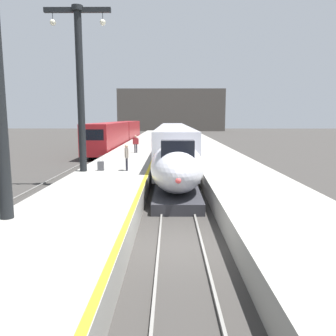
% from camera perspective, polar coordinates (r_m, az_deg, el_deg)
% --- Properties ---
extents(ground_plane, '(260.00, 260.00, 0.00)m').
position_cam_1_polar(ground_plane, '(11.82, 2.17, -13.40)').
color(ground_plane, '#33302D').
extents(platform_left, '(4.80, 110.00, 1.05)m').
position_cam_1_polar(platform_left, '(36.10, -5.51, 2.34)').
color(platform_left, gray).
rests_on(platform_left, ground).
extents(platform_right, '(4.80, 110.00, 1.05)m').
position_cam_1_polar(platform_right, '(36.19, 7.36, 2.32)').
color(platform_right, gray).
rests_on(platform_right, ground).
extents(platform_left_safety_stripe, '(0.20, 107.80, 0.01)m').
position_cam_1_polar(platform_left_safety_stripe, '(35.89, -1.90, 3.19)').
color(platform_left_safety_stripe, yellow).
rests_on(platform_left_safety_stripe, platform_left).
extents(rail_main_left, '(0.08, 110.00, 0.12)m').
position_cam_1_polar(rail_main_left, '(38.70, -0.22, 2.10)').
color(rail_main_left, slate).
rests_on(rail_main_left, ground).
extents(rail_main_right, '(0.08, 110.00, 0.12)m').
position_cam_1_polar(rail_main_right, '(38.72, 2.00, 2.10)').
color(rail_main_right, slate).
rests_on(rail_main_right, ground).
extents(rail_secondary_left, '(0.08, 110.00, 0.12)m').
position_cam_1_polar(rail_secondary_left, '(39.62, -12.02, 2.07)').
color(rail_secondary_left, slate).
rests_on(rail_secondary_left, ground).
extents(rail_secondary_right, '(0.08, 110.00, 0.12)m').
position_cam_1_polar(rail_secondary_right, '(39.32, -9.89, 2.08)').
color(rail_secondary_right, slate).
rests_on(rail_secondary_right, ground).
extents(highspeed_train_main, '(2.92, 37.66, 3.60)m').
position_cam_1_polar(highspeed_train_main, '(32.82, 0.99, 4.22)').
color(highspeed_train_main, silver).
rests_on(highspeed_train_main, ground).
extents(regional_train_adjacent, '(2.85, 36.60, 3.80)m').
position_cam_1_polar(regional_train_adjacent, '(51.86, -8.27, 5.95)').
color(regional_train_adjacent, maroon).
rests_on(regional_train_adjacent, ground).
extents(station_column_mid, '(4.00, 0.68, 9.98)m').
position_cam_1_polar(station_column_mid, '(21.84, -14.85, 15.07)').
color(station_column_mid, black).
rests_on(station_column_mid, platform_left).
extents(passenger_near_edge, '(0.23, 0.57, 1.69)m').
position_cam_1_polar(passenger_near_edge, '(21.55, -7.10, 2.16)').
color(passenger_near_edge, '#23232D').
rests_on(passenger_near_edge, platform_left).
extents(passenger_mid_platform, '(0.57, 0.26, 1.69)m').
position_cam_1_polar(passenger_mid_platform, '(32.58, -5.54, 4.34)').
color(passenger_mid_platform, '#23232D').
rests_on(passenger_mid_platform, platform_left).
extents(rolling_suitcase, '(0.40, 0.22, 0.98)m').
position_cam_1_polar(rolling_suitcase, '(21.88, -11.43, 0.34)').
color(rolling_suitcase, '#4C4C51').
rests_on(rolling_suitcase, platform_left).
extents(terminus_back_wall, '(36.00, 2.00, 14.00)m').
position_cam_1_polar(terminus_back_wall, '(112.98, 0.54, 9.88)').
color(terminus_back_wall, '#4C4742').
rests_on(terminus_back_wall, ground).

